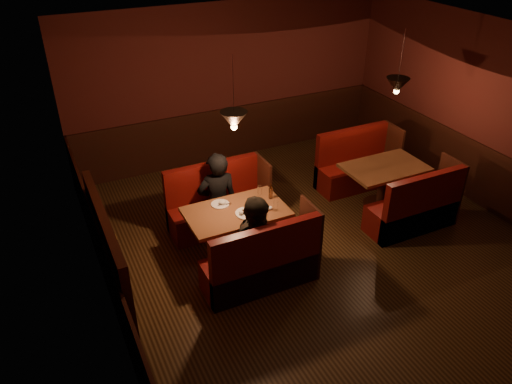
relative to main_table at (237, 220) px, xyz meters
name	(u,v)px	position (x,y,z in m)	size (l,w,h in m)	color
room	(314,194)	(0.88, -0.52, 0.48)	(6.02, 7.02, 2.92)	black
main_table	(237,220)	(0.00, 0.00, 0.00)	(1.37, 0.83, 0.96)	brown
main_bench_far	(218,207)	(0.02, 0.78, -0.24)	(1.51, 0.54, 1.03)	#50110C
main_bench_near	(263,266)	(0.02, -0.78, -0.24)	(1.51, 0.54, 1.03)	#50110C
second_table	(384,177)	(2.63, 0.17, -0.03)	(1.29, 0.82, 0.73)	brown
second_bench_far	(356,168)	(2.66, 0.94, -0.24)	(1.42, 0.53, 1.02)	#50110C
second_bench_near	(415,211)	(2.66, -0.60, -0.24)	(1.42, 0.53, 1.02)	#50110C
diner_a	(217,183)	(-0.03, 0.65, 0.26)	(0.61, 0.40, 1.66)	black
diner_b	(259,229)	(0.03, -0.62, 0.23)	(0.78, 0.61, 1.60)	black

